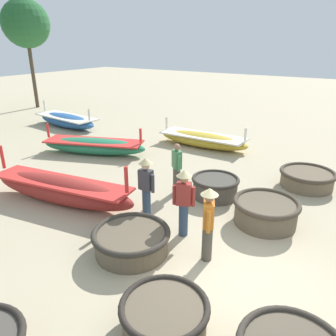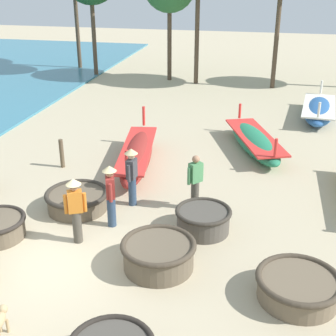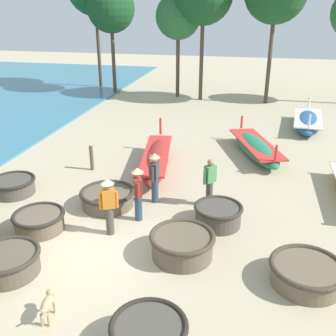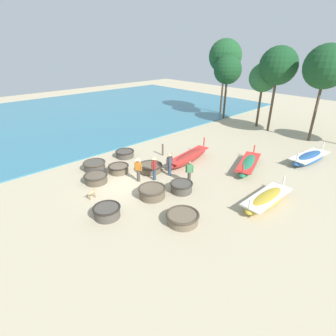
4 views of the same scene
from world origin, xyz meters
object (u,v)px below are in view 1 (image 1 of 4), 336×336
at_px(coracle_far_left, 164,316).
at_px(fisherman_standing_right, 177,167).
at_px(coracle_front_left, 266,211).
at_px(fisherman_with_hat, 146,185).
at_px(long_boat_ochre_hull, 62,189).
at_px(fisherman_by_coracle, 208,220).
at_px(long_boat_blue_hull, 94,146).
at_px(fisherman_hauling, 184,199).
at_px(long_boat_red_hull, 203,139).
at_px(tree_center, 26,24).
at_px(coracle_beside_post, 215,186).
at_px(coracle_nearest, 307,178).
at_px(coracle_weathered, 131,240).
at_px(long_boat_white_hull, 67,120).

relative_size(coracle_far_left, fisherman_standing_right, 0.93).
bearing_deg(coracle_front_left, fisherman_with_hat, 117.13).
height_order(coracle_front_left, fisherman_standing_right, fisherman_standing_right).
distance_m(long_boat_ochre_hull, fisherman_by_coracle, 4.69).
xyz_separation_m(long_boat_blue_hull, fisherman_by_coracle, (-3.86, -7.01, 0.62)).
distance_m(long_boat_blue_hull, fisherman_hauling, 6.98).
bearing_deg(long_boat_red_hull, fisherman_standing_right, -162.80).
bearing_deg(long_boat_ochre_hull, fisherman_with_hat, -76.93).
bearing_deg(tree_center, coracle_far_left, -122.01).
bearing_deg(tree_center, coracle_beside_post, -110.80).
distance_m(long_boat_ochre_hull, fisherman_standing_right, 3.38).
height_order(coracle_nearest, fisherman_hauling, fisherman_hauling).
height_order(fisherman_standing_right, fisherman_by_coracle, fisherman_by_coracle).
distance_m(long_boat_red_hull, fisherman_hauling, 7.16).
bearing_deg(fisherman_with_hat, fisherman_hauling, -99.06).
distance_m(coracle_far_left, coracle_nearest, 7.16).
relative_size(coracle_nearest, fisherman_by_coracle, 1.03).
bearing_deg(fisherman_standing_right, long_boat_blue_hull, 73.88).
bearing_deg(coracle_weathered, fisherman_standing_right, 12.93).
xyz_separation_m(coracle_nearest, long_boat_blue_hull, (-1.24, 8.05, 0.05)).
bearing_deg(coracle_front_left, long_boat_ochre_hull, 110.63).
distance_m(long_boat_blue_hull, long_boat_red_hull, 4.67).
distance_m(coracle_nearest, fisherman_hauling, 4.98).
bearing_deg(long_boat_ochre_hull, fisherman_standing_right, -46.27).
xyz_separation_m(coracle_front_left, long_boat_red_hull, (4.98, 4.27, -0.03)).
height_order(long_boat_white_hull, fisherman_with_hat, fisherman_with_hat).
xyz_separation_m(long_boat_white_hull, fisherman_hauling, (-5.82, -10.60, 0.60)).
bearing_deg(fisherman_by_coracle, long_boat_blue_hull, 61.19).
bearing_deg(fisherman_by_coracle, coracle_front_left, -15.74).
xyz_separation_m(long_boat_blue_hull, tree_center, (5.25, 10.55, 5.01)).
bearing_deg(long_boat_ochre_hull, coracle_beside_post, -52.45).
distance_m(long_boat_white_hull, fisherman_by_coracle, 13.16).
xyz_separation_m(long_boat_ochre_hull, fisherman_by_coracle, (-0.16, -4.66, 0.55)).
bearing_deg(long_boat_ochre_hull, coracle_front_left, -69.37).
bearing_deg(long_boat_red_hull, long_boat_ochre_hull, 171.94).
xyz_separation_m(coracle_front_left, coracle_beside_post, (0.73, 1.73, -0.02)).
xyz_separation_m(coracle_far_left, long_boat_blue_hull, (5.88, 7.25, 0.05)).
relative_size(long_boat_blue_hull, fisherman_standing_right, 2.84).
relative_size(coracle_beside_post, coracle_nearest, 0.82).
bearing_deg(tree_center, coracle_weathered, -121.29).
height_order(long_boat_blue_hull, fisherman_by_coracle, fisherman_by_coracle).
relative_size(fisherman_hauling, tree_center, 0.24).
bearing_deg(tree_center, long_boat_blue_hull, -116.47).
bearing_deg(coracle_far_left, tree_center, 57.99).
relative_size(coracle_nearest, fisherman_standing_right, 1.10).
xyz_separation_m(long_boat_red_hull, fisherman_by_coracle, (-7.12, -3.67, 0.64)).
bearing_deg(coracle_front_left, fisherman_standing_right, 83.17).
relative_size(coracle_beside_post, fisherman_hauling, 0.85).
bearing_deg(long_boat_red_hull, tree_center, 81.86).
bearing_deg(coracle_front_left, coracle_nearest, -8.45).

